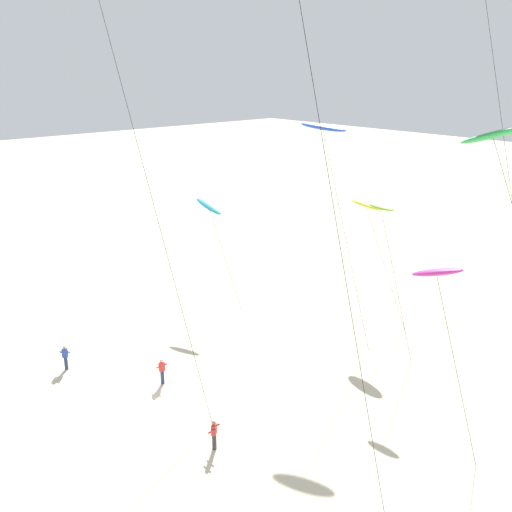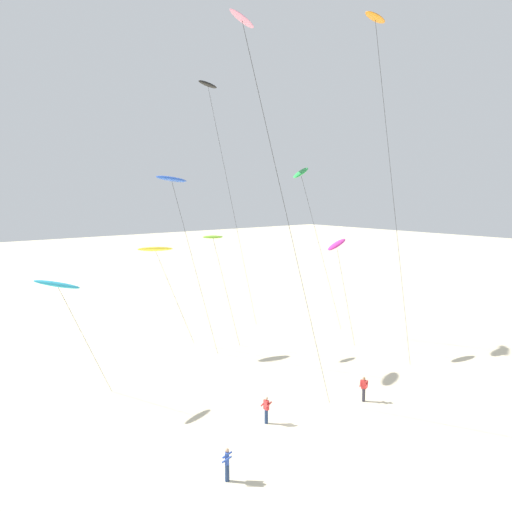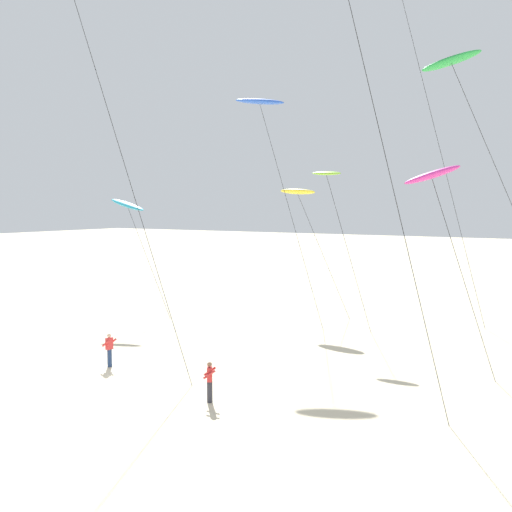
# 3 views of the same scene
# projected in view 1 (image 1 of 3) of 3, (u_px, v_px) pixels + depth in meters

# --- Properties ---
(ground_plane) EXTENTS (260.00, 260.00, 0.00)m
(ground_plane) POSITION_uv_depth(u_px,v_px,m) (161.00, 412.00, 32.79)
(ground_plane) COLOR beige
(kite_cyan) EXTENTS (5.06, 0.85, 8.63)m
(kite_cyan) POSITION_uv_depth(u_px,v_px,m) (209.00, 207.00, 45.74)
(kite_cyan) COLOR #33BFE0
(kite_cyan) RESTS_ON ground
(kite_magenta) EXTENTS (4.34, 1.19, 9.92)m
(kite_magenta) POSITION_uv_depth(u_px,v_px,m) (437.00, 273.00, 27.45)
(kite_magenta) COLOR #D8339E
(kite_magenta) RESTS_ON ground
(kite_yellow) EXTENTS (5.57, 1.53, 9.30)m
(kite_yellow) POSITION_uv_depth(u_px,v_px,m) (366.00, 205.00, 42.05)
(kite_yellow) COLOR yellow
(kite_yellow) RESTS_ON ground
(kite_blue) EXTENTS (6.21, 1.90, 15.10)m
(kite_blue) POSITION_uv_depth(u_px,v_px,m) (323.00, 128.00, 38.14)
(kite_blue) COLOR blue
(kite_blue) RESTS_ON ground
(kite_green) EXTENTS (8.08, 2.13, 16.15)m
(kite_green) POSITION_uv_depth(u_px,v_px,m) (494.00, 137.00, 28.31)
(kite_green) COLOR green
(kite_green) RESTS_ON ground
(kite_lime) EXTENTS (4.04, 0.69, 10.21)m
(kite_lime) POSITION_uv_depth(u_px,v_px,m) (382.00, 209.00, 37.10)
(kite_lime) COLOR #8CD833
(kite_lime) RESTS_ON ground
(kite_pink) EXTENTS (8.84, 1.27, 22.88)m
(kite_pink) POSITION_uv_depth(u_px,v_px,m) (100.00, 4.00, 29.85)
(kite_pink) COLOR pink
(kite_pink) RESTS_ON ground
(kite_flyer_nearest) EXTENTS (0.71, 0.72, 1.67)m
(kite_flyer_nearest) POSITION_uv_depth(u_px,v_px,m) (214.00, 434.00, 29.40)
(kite_flyer_nearest) COLOR #33333D
(kite_flyer_nearest) RESTS_ON ground
(kite_flyer_middle) EXTENTS (0.72, 0.73, 1.67)m
(kite_flyer_middle) POSITION_uv_depth(u_px,v_px,m) (65.00, 357.00, 37.12)
(kite_flyer_middle) COLOR navy
(kite_flyer_middle) RESTS_ON ground
(kite_flyer_furthest) EXTENTS (0.54, 0.56, 1.67)m
(kite_flyer_furthest) POSITION_uv_depth(u_px,v_px,m) (162.00, 371.00, 35.45)
(kite_flyer_furthest) COLOR navy
(kite_flyer_furthest) RESTS_ON ground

